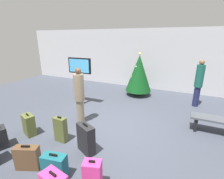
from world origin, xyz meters
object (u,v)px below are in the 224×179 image
object	(u,v)px
suitcase_5	(86,139)
suitcase_7	(55,167)
holiday_tree	(139,73)
traveller_1	(79,95)
suitcase_6	(93,176)
flight_info_kiosk	(80,72)
waiting_bench	(216,122)
suitcase_8	(1,137)
suitcase_0	(29,125)
suitcase_1	(28,158)
traveller_0	(199,82)
suitcase_2	(61,130)

from	to	relation	value
suitcase_5	suitcase_7	bearing A→B (deg)	-98.10
holiday_tree	traveller_1	xyz separation A→B (m)	(-0.93, -3.43, -0.11)
holiday_tree	suitcase_6	distance (m)	5.51
flight_info_kiosk	waiting_bench	distance (m)	4.93
holiday_tree	suitcase_7	distance (m)	5.56
suitcase_7	suitcase_8	distance (m)	1.94
traveller_1	suitcase_0	distance (m)	1.67
suitcase_0	suitcase_1	bearing A→B (deg)	-40.32
suitcase_6	suitcase_0	bearing A→B (deg)	163.61
traveller_0	suitcase_6	distance (m)	5.44
suitcase_6	traveller_1	bearing A→B (deg)	130.15
suitcase_7	suitcase_8	size ratio (longest dim) A/B	0.95
flight_info_kiosk	traveller_1	bearing A→B (deg)	-55.65
holiday_tree	waiting_bench	world-z (taller)	holiday_tree
waiting_bench	suitcase_7	world-z (taller)	suitcase_7
waiting_bench	traveller_1	xyz separation A→B (m)	(-3.94, -1.12, 0.62)
suitcase_0	suitcase_2	size ratio (longest dim) A/B	0.90
suitcase_0	flight_info_kiosk	bearing A→B (deg)	89.10
waiting_bench	suitcase_1	size ratio (longest dim) A/B	2.41
suitcase_8	suitcase_1	bearing A→B (deg)	-10.28
flight_info_kiosk	suitcase_5	bearing A→B (deg)	-52.70
traveller_0	suitcase_1	bearing A→B (deg)	-122.20
traveller_0	traveller_1	size ratio (longest dim) A/B	1.04
holiday_tree	suitcase_7	bearing A→B (deg)	-90.88
suitcase_0	suitcase_1	size ratio (longest dim) A/B	1.15
traveller_0	suitcase_1	xyz separation A→B (m)	(-3.30, -5.24, -0.75)
waiting_bench	suitcase_5	distance (m)	3.73
flight_info_kiosk	traveller_1	size ratio (longest dim) A/B	1.06
flight_info_kiosk	traveller_1	distance (m)	1.61
traveller_0	suitcase_8	distance (m)	6.81
suitcase_2	suitcase_7	size ratio (longest dim) A/B	1.31
traveller_1	suitcase_7	size ratio (longest dim) A/B	3.29
suitcase_0	suitcase_8	size ratio (longest dim) A/B	1.12
traveller_1	suitcase_0	bearing A→B (deg)	-126.97
traveller_0	suitcase_0	bearing A→B (deg)	-135.28
suitcase_1	suitcase_6	world-z (taller)	suitcase_6
holiday_tree	traveller_1	distance (m)	3.55
suitcase_2	suitcase_8	bearing A→B (deg)	-145.27
traveller_0	suitcase_8	world-z (taller)	traveller_0
waiting_bench	suitcase_1	distance (m)	4.99
holiday_tree	suitcase_5	size ratio (longest dim) A/B	2.69
flight_info_kiosk	suitcase_5	world-z (taller)	flight_info_kiosk
suitcase_6	suitcase_1	bearing A→B (deg)	-174.40
waiting_bench	suitcase_5	bearing A→B (deg)	-142.40
suitcase_1	suitcase_6	xyz separation A→B (m)	(1.52, 0.15, 0.04)
traveller_1	suitcase_2	distance (m)	1.25
traveller_1	suitcase_2	xyz separation A→B (m)	(0.12, -1.07, -0.63)
traveller_0	suitcase_5	distance (m)	4.98
waiting_bench	suitcase_6	xyz separation A→B (m)	(-2.27, -3.11, -0.05)
suitcase_1	waiting_bench	bearing A→B (deg)	40.70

